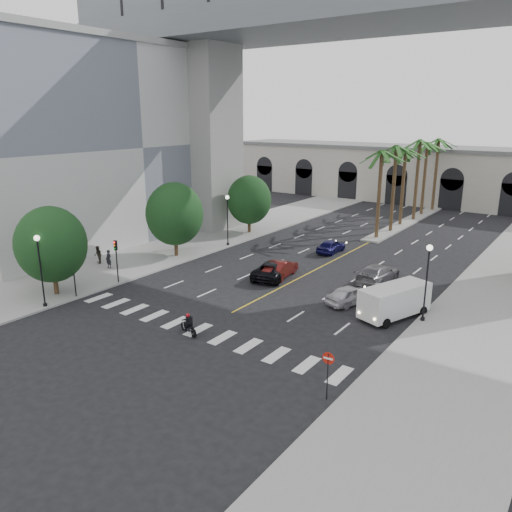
{
  "coord_description": "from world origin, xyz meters",
  "views": [
    {
      "loc": [
        20.04,
        -23.41,
        13.42
      ],
      "look_at": [
        -0.75,
        6.0,
        3.05
      ],
      "focal_mm": 35.0,
      "sensor_mm": 36.0,
      "label": 1
    }
  ],
  "objects": [
    {
      "name": "median",
      "position": [
        0.0,
        38.0,
        0.1
      ],
      "size": [
        2.0,
        24.0,
        0.2
      ],
      "primitive_type": "cube",
      "color": "gray",
      "rests_on": "ground"
    },
    {
      "name": "bridge",
      "position": [
        3.42,
        22.0,
        18.51
      ],
      "size": [
        75.0,
        13.0,
        26.0
      ],
      "color": "gray",
      "rests_on": "ground"
    },
    {
      "name": "palm_d",
      "position": [
        0.15,
        40.0,
        9.65
      ],
      "size": [
        3.2,
        3.2,
        10.9
      ],
      "color": "#47331E",
      "rests_on": "ground"
    },
    {
      "name": "lamp_post_left_far",
      "position": [
        -11.4,
        16.0,
        3.22
      ],
      "size": [
        0.4,
        0.4,
        5.35
      ],
      "color": "black",
      "rests_on": "ground"
    },
    {
      "name": "sidewalk_right",
      "position": [
        15.0,
        15.0,
        0.07
      ],
      "size": [
        8.0,
        100.0,
        0.15
      ],
      "primitive_type": "cube",
      "color": "gray",
      "rests_on": "ground"
    },
    {
      "name": "cargo_van",
      "position": [
        9.48,
        7.72,
        1.25
      ],
      "size": [
        3.65,
        5.6,
        2.24
      ],
      "rotation": [
        0.0,
        0.0,
        -0.36
      ],
      "color": "silver",
      "rests_on": "ground"
    },
    {
      "name": "car_c",
      "position": [
        -1.88,
        10.08,
        0.72
      ],
      "size": [
        3.48,
        5.58,
        1.44
      ],
      "primitive_type": "imported",
      "rotation": [
        0.0,
        0.0,
        3.37
      ],
      "color": "black",
      "rests_on": "ground"
    },
    {
      "name": "car_e",
      "position": [
        -1.5,
        20.03,
        0.67
      ],
      "size": [
        1.62,
        3.94,
        1.34
      ],
      "primitive_type": "imported",
      "rotation": [
        0.0,
        0.0,
        3.13
      ],
      "color": "#100F46",
      "rests_on": "ground"
    },
    {
      "name": "sidewalk_left",
      "position": [
        -15.0,
        15.0,
        0.07
      ],
      "size": [
        8.0,
        100.0,
        0.15
      ],
      "primitive_type": "cube",
      "color": "gray",
      "rests_on": "ground"
    },
    {
      "name": "street_tree_far",
      "position": [
        -13.0,
        22.0,
        3.9
      ],
      "size": [
        5.04,
        5.04,
        6.68
      ],
      "color": "#382616",
      "rests_on": "ground"
    },
    {
      "name": "palm_a",
      "position": [
        0.0,
        28.0,
        9.1
      ],
      "size": [
        3.2,
        3.2,
        10.3
      ],
      "color": "#47331E",
      "rests_on": "ground"
    },
    {
      "name": "car_d",
      "position": [
        5.77,
        14.05,
        0.76
      ],
      "size": [
        2.32,
        5.29,
        1.51
      ],
      "primitive_type": "imported",
      "rotation": [
        0.0,
        0.0,
        3.1
      ],
      "color": "slate",
      "rests_on": "ground"
    },
    {
      "name": "car_b",
      "position": [
        -1.5,
        10.64,
        0.72
      ],
      "size": [
        2.14,
        4.57,
        1.45
      ],
      "primitive_type": "imported",
      "rotation": [
        0.0,
        0.0,
        3.28
      ],
      "color": "#4B100F",
      "rests_on": "ground"
    },
    {
      "name": "street_tree_mid",
      "position": [
        -13.0,
        10.0,
        4.21
      ],
      "size": [
        5.44,
        5.44,
        7.21
      ],
      "color": "#382616",
      "rests_on": "ground"
    },
    {
      "name": "lamp_post_left_near",
      "position": [
        -11.4,
        -5.0,
        3.22
      ],
      "size": [
        0.4,
        0.4,
        5.35
      ],
      "color": "black",
      "rests_on": "ground"
    },
    {
      "name": "pier_building",
      "position": [
        0.0,
        55.0,
        4.27
      ],
      "size": [
        71.0,
        10.5,
        8.5
      ],
      "color": "beige",
      "rests_on": "ground"
    },
    {
      "name": "palm_f",
      "position": [
        0.2,
        48.0,
        9.46
      ],
      "size": [
        3.2,
        3.2,
        10.7
      ],
      "color": "#47331E",
      "rests_on": "ground"
    },
    {
      "name": "building_left",
      "position": [
        -27.0,
        12.0,
        10.31
      ],
      "size": [
        16.5,
        32.5,
        20.6
      ],
      "color": "beige",
      "rests_on": "ground"
    },
    {
      "name": "car_a",
      "position": [
        5.99,
        8.38,
        0.68
      ],
      "size": [
        2.8,
        4.32,
        1.37
      ],
      "primitive_type": "imported",
      "rotation": [
        0.0,
        0.0,
        2.82
      ],
      "color": "silver",
      "rests_on": "ground"
    },
    {
      "name": "motorcycle_rider",
      "position": [
        -0.03,
        -2.32,
        0.63
      ],
      "size": [
        1.85,
        0.78,
        1.39
      ],
      "rotation": [
        0.0,
        0.0,
        -0.34
      ],
      "color": "black",
      "rests_on": "ground"
    },
    {
      "name": "palm_e",
      "position": [
        -0.1,
        44.0,
        9.19
      ],
      "size": [
        3.2,
        3.2,
        10.4
      ],
      "color": "#47331E",
      "rests_on": "ground"
    },
    {
      "name": "palm_c",
      "position": [
        -0.2,
        36.0,
        8.91
      ],
      "size": [
        3.2,
        3.2,
        10.1
      ],
      "color": "#47331E",
      "rests_on": "ground"
    },
    {
      "name": "traffic_signal_far",
      "position": [
        -11.3,
        1.5,
        2.51
      ],
      "size": [
        0.25,
        0.18,
        3.65
      ],
      "color": "black",
      "rests_on": "ground"
    },
    {
      "name": "traffic_signal_near",
      "position": [
        -11.3,
        -2.5,
        2.51
      ],
      "size": [
        0.25,
        0.18,
        3.65
      ],
      "color": "black",
      "rests_on": "ground"
    },
    {
      "name": "lamp_post_right",
      "position": [
        11.4,
        8.0,
        3.22
      ],
      "size": [
        0.4,
        0.4,
        5.35
      ],
      "color": "black",
      "rests_on": "ground"
    },
    {
      "name": "ground",
      "position": [
        0.0,
        0.0,
        0.0
      ],
      "size": [
        140.0,
        140.0,
        0.0
      ],
      "primitive_type": "plane",
      "color": "black",
      "rests_on": "ground"
    },
    {
      "name": "do_not_enter_sign",
      "position": [
        10.5,
        -3.96,
        1.82
      ],
      "size": [
        0.62,
        0.08,
        2.51
      ],
      "rotation": [
        0.0,
        0.0,
        0.09
      ],
      "color": "black",
      "rests_on": "ground"
    },
    {
      "name": "street_tree_near",
      "position": [
        -13.0,
        -3.0,
        4.02
      ],
      "size": [
        5.2,
        5.2,
        6.89
      ],
      "color": "#382616",
      "rests_on": "ground"
    },
    {
      "name": "pedestrian_b",
      "position": [
        -16.89,
        3.89,
        0.97
      ],
      "size": [
        1.0,
        0.93,
        1.64
      ],
      "primitive_type": "imported",
      "rotation": [
        0.0,
        0.0,
        -0.5
      ],
      "color": "black",
      "rests_on": "sidewalk_left"
    },
    {
      "name": "pedestrian_a",
      "position": [
        -14.97,
        3.55,
        0.98
      ],
      "size": [
        0.63,
        0.44,
        1.66
      ],
      "primitive_type": "imported",
      "rotation": [
        0.0,
        0.0,
        0.07
      ],
      "color": "black",
      "rests_on": "sidewalk_left"
    },
    {
      "name": "palm_b",
      "position": [
        0.1,
        32.0,
        9.37
      ],
      "size": [
        3.2,
        3.2,
        10.6
      ],
      "color": "#47331E",
      "rests_on": "ground"
    }
  ]
}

